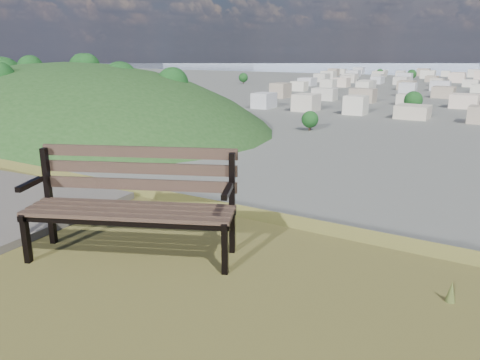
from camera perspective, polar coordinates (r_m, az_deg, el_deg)
The scene contains 3 objects.
park_bench at distance 4.57m, azimuth -12.91°, elevation -2.01°, with size 2.03×1.36×1.02m.
green_wooded_hill at distance 183.67m, azimuth -19.98°, elevation 6.21°, with size 178.65×142.92×89.33m.
city_trees at distance 321.58m, azimuth 26.32°, elevation 10.02°, with size 406.52×387.20×9.98m.
Camera 1 is at (2.69, -0.50, 26.93)m, focal length 35.00 mm.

